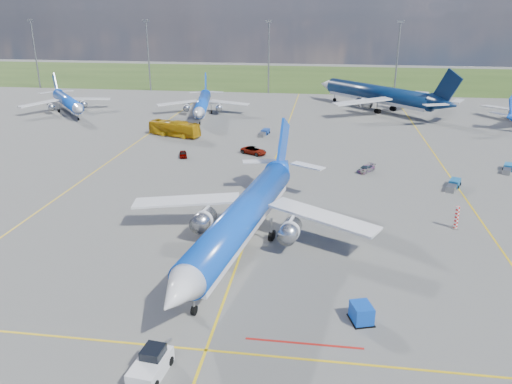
# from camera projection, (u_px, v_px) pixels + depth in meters

# --- Properties ---
(ground) EXTENTS (400.00, 400.00, 0.00)m
(ground) POSITION_uv_depth(u_px,v_px,m) (245.00, 243.00, 59.79)
(ground) COLOR #575755
(ground) RESTS_ON ground
(grass_strip) EXTENTS (400.00, 80.00, 0.01)m
(grass_strip) POSITION_uv_depth(u_px,v_px,m) (305.00, 77.00, 198.94)
(grass_strip) COLOR #2D4719
(grass_strip) RESTS_ON ground
(taxiway_lines) EXTENTS (60.25, 160.00, 0.02)m
(taxiway_lines) POSITION_uv_depth(u_px,v_px,m) (272.00, 172.00, 85.46)
(taxiway_lines) COLOR gold
(taxiway_lines) RESTS_ON ground
(floodlight_masts) EXTENTS (202.20, 0.50, 22.70)m
(floodlight_masts) POSITION_uv_depth(u_px,v_px,m) (332.00, 54.00, 156.13)
(floodlight_masts) COLOR slate
(floodlight_masts) RESTS_ON ground
(warning_post) EXTENTS (0.50, 0.50, 3.00)m
(warning_post) POSITION_uv_depth(u_px,v_px,m) (457.00, 218.00, 63.30)
(warning_post) COLOR red
(warning_post) RESTS_ON ground
(bg_jet_nw) EXTENTS (41.01, 42.14, 8.78)m
(bg_jet_nw) POSITION_uv_depth(u_px,v_px,m) (69.00, 113.00, 132.94)
(bg_jet_nw) COLOR blue
(bg_jet_nw) RESTS_ON ground
(bg_jet_nnw) EXTENTS (31.29, 37.88, 8.90)m
(bg_jet_nnw) POSITION_uv_depth(u_px,v_px,m) (203.00, 115.00, 129.90)
(bg_jet_nnw) COLOR blue
(bg_jet_nnw) RESTS_ON ground
(bg_jet_n) EXTENTS (60.69, 61.28, 12.83)m
(bg_jet_n) POSITION_uv_depth(u_px,v_px,m) (376.00, 110.00, 136.20)
(bg_jet_n) COLOR #071D41
(bg_jet_n) RESTS_ON ground
(main_airliner) EXTENTS (39.35, 47.92, 11.34)m
(main_airliner) POSITION_uv_depth(u_px,v_px,m) (243.00, 247.00, 58.92)
(main_airliner) COLOR blue
(main_airliner) RESTS_ON ground
(pushback_tug) EXTENTS (2.61, 5.91, 1.97)m
(pushback_tug) POSITION_uv_depth(u_px,v_px,m) (151.00, 365.00, 38.41)
(pushback_tug) COLOR silver
(pushback_tug) RESTS_ON ground
(uld_container) EXTENTS (2.26, 2.54, 1.70)m
(uld_container) POSITION_uv_depth(u_px,v_px,m) (362.00, 313.00, 44.77)
(uld_container) COLOR #0C3FB1
(uld_container) RESTS_ON ground
(apron_bus) EXTENTS (12.21, 6.43, 3.32)m
(apron_bus) POSITION_uv_depth(u_px,v_px,m) (174.00, 129.00, 108.54)
(apron_bus) COLOR #C08B0B
(apron_bus) RESTS_ON ground
(service_car_a) EXTENTS (2.29, 3.61, 1.15)m
(service_car_a) POSITION_uv_depth(u_px,v_px,m) (183.00, 154.00, 93.82)
(service_car_a) COLOR #999999
(service_car_a) RESTS_ON ground
(service_car_b) EXTENTS (5.66, 4.52, 1.43)m
(service_car_b) POSITION_uv_depth(u_px,v_px,m) (254.00, 151.00, 95.57)
(service_car_b) COLOR #999999
(service_car_b) RESTS_ON ground
(service_car_c) EXTENTS (3.69, 4.27, 1.18)m
(service_car_c) POSITION_uv_depth(u_px,v_px,m) (366.00, 169.00, 85.41)
(service_car_c) COLOR #999999
(service_car_c) RESTS_ON ground
(baggage_tug_w) EXTENTS (3.20, 5.16, 1.13)m
(baggage_tug_w) POSITION_uv_depth(u_px,v_px,m) (453.00, 185.00, 77.83)
(baggage_tug_w) COLOR #185990
(baggage_tug_w) RESTS_ON ground
(baggage_tug_c) EXTENTS (2.16, 4.99, 1.09)m
(baggage_tug_c) POSITION_uv_depth(u_px,v_px,m) (264.00, 133.00, 109.91)
(baggage_tug_c) COLOR navy
(baggage_tug_c) RESTS_ON ground
(baggage_tug_e) EXTENTS (3.01, 4.94, 1.08)m
(baggage_tug_e) POSITION_uv_depth(u_px,v_px,m) (508.00, 168.00, 85.76)
(baggage_tug_e) COLOR #1A62A1
(baggage_tug_e) RESTS_ON ground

